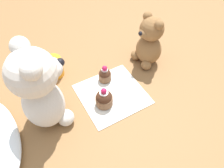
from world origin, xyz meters
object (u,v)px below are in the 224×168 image
(teddy_bear_tan, at_px, (149,42))
(cupcake_near_cream_bear, at_px, (104,98))
(teddy_bear_cream, at_px, (40,89))
(cupcake_near_tan_bear, at_px, (105,75))
(juice_glass, at_px, (54,67))

(teddy_bear_tan, height_order, cupcake_near_cream_bear, teddy_bear_tan)
(teddy_bear_cream, xyz_separation_m, cupcake_near_tan_bear, (0.05, -0.23, -0.11))
(teddy_bear_tan, bearing_deg, juice_glass, -110.77)
(cupcake_near_cream_bear, bearing_deg, teddy_bear_cream, 75.99)
(teddy_bear_cream, height_order, cupcake_near_cream_bear, teddy_bear_cream)
(cupcake_near_tan_bear, height_order, juice_glass, juice_glass)
(juice_glass, bearing_deg, teddy_bear_cream, 154.34)
(teddy_bear_cream, bearing_deg, cupcake_near_cream_bear, -104.05)
(cupcake_near_cream_bear, relative_size, cupcake_near_tan_bear, 1.15)
(cupcake_near_tan_bear, bearing_deg, cupcake_near_cream_bear, 150.08)
(cupcake_near_tan_bear, xyz_separation_m, juice_glass, (0.12, 0.15, 0.01))
(teddy_bear_cream, xyz_separation_m, teddy_bear_tan, (0.06, -0.42, -0.05))
(juice_glass, bearing_deg, cupcake_near_cream_bear, -156.87)
(teddy_bear_cream, height_order, juice_glass, teddy_bear_cream)
(teddy_bear_tan, bearing_deg, cupcake_near_tan_bear, -89.97)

